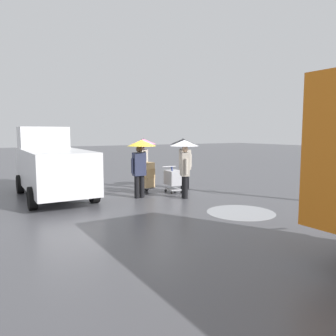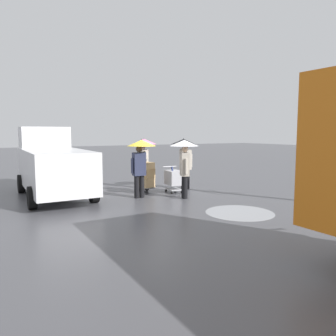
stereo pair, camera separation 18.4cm
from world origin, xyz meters
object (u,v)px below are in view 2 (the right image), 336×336
Objects in this scene: pedestrian_pink_side at (140,155)px; pedestrian_white_side at (184,155)px; cargo_van_parked_right at (53,165)px; shopping_cart_vendor at (174,178)px; hand_dolly_boxes at (147,175)px; pedestrian_far_side at (144,151)px; pedestrian_black_side at (184,151)px.

pedestrian_pink_side and pedestrian_white_side have the same top height.
cargo_van_parked_right is 4.91m from pedestrian_white_side.
hand_dolly_boxes is (0.95, -0.48, 0.12)m from shopping_cart_vendor.
cargo_van_parked_right is 4.07× the size of hand_dolly_boxes.
shopping_cart_vendor is 0.49× the size of pedestrian_far_side.
pedestrian_far_side is at bearing 179.33° from cargo_van_parked_right.
shopping_cart_vendor is 1.07m from hand_dolly_boxes.
cargo_van_parked_right is 3.56m from hand_dolly_boxes.
pedestrian_black_side is 1.73m from pedestrian_far_side.
hand_dolly_boxes is 1.97m from pedestrian_white_side.
pedestrian_pink_side is at bearing 18.89° from pedestrian_black_side.
pedestrian_white_side is at bearing 79.63° from shopping_cart_vendor.
shopping_cart_vendor is 0.49× the size of pedestrian_black_side.
pedestrian_black_side is (-5.12, 1.03, 0.41)m from cargo_van_parked_right.
hand_dolly_boxes is at bearing 1.15° from pedestrian_black_side.
cargo_van_parked_right is 2.49× the size of pedestrian_white_side.
pedestrian_far_side is at bearing -108.55° from hand_dolly_boxes.
pedestrian_pink_side is at bearing 51.49° from hand_dolly_boxes.
cargo_van_parked_right is at bearing -32.83° from pedestrian_white_side.
pedestrian_black_side reaches higher than hand_dolly_boxes.
pedestrian_black_side and pedestrian_far_side have the same top height.
cargo_van_parked_right reaches higher than pedestrian_white_side.
pedestrian_far_side is at bearing -81.10° from pedestrian_white_side.
hand_dolly_boxes is at bearing -64.75° from pedestrian_white_side.
pedestrian_black_side is at bearing -178.85° from hand_dolly_boxes.
pedestrian_white_side is at bearing 115.25° from hand_dolly_boxes.
pedestrian_white_side is at bearing 58.09° from pedestrian_black_side.
pedestrian_pink_side is (-2.74, 1.84, 0.41)m from cargo_van_parked_right.
hand_dolly_boxes is 0.61× the size of pedestrian_pink_side.
cargo_van_parked_right reaches higher than shopping_cart_vendor.
pedestrian_pink_side is 1.00× the size of pedestrian_black_side.
pedestrian_pink_side is 1.59m from pedestrian_white_side.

